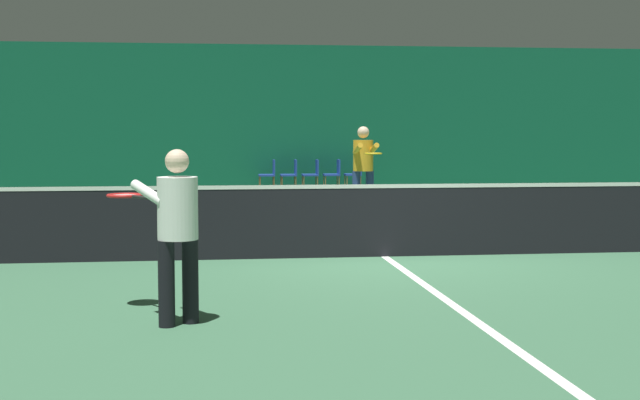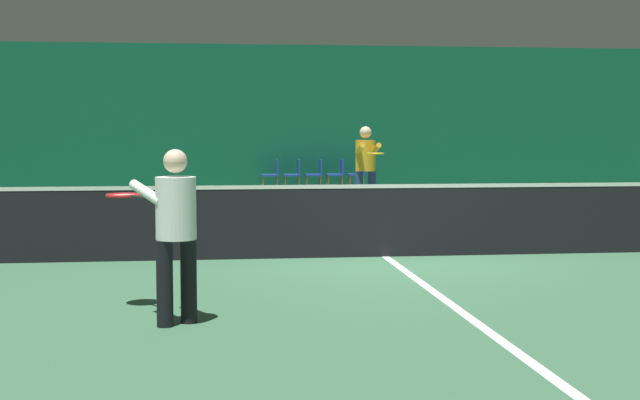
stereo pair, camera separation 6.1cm
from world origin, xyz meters
name	(u,v)px [view 2 (the right image)]	position (x,y,z in m)	size (l,w,h in m)	color
ground_plane	(385,257)	(0.00, 0.00, 0.00)	(60.00, 60.00, 0.00)	#386647
backdrop_curtain	(292,117)	(0.00, 13.65, 2.01)	(23.00, 0.12, 4.03)	#0F5138
court_line_baseline_far	(298,193)	(0.00, 11.90, 0.00)	(11.00, 0.10, 0.00)	white
court_line_service_far	(324,212)	(0.00, 6.40, 0.00)	(8.25, 0.10, 0.00)	white
court_line_centre	(385,257)	(0.00, 0.00, 0.00)	(0.10, 12.80, 0.00)	white
tennis_net	(385,218)	(0.00, 0.00, 0.51)	(12.00, 0.10, 1.07)	black
player_near	(173,222)	(-2.58, -3.76, 0.87)	(0.97, 1.25, 1.49)	black
player_far	(366,163)	(0.78, 5.95, 1.01)	(0.43, 1.38, 1.73)	navy
courtside_chair_0	(273,173)	(-0.58, 13.10, 0.49)	(0.44, 0.44, 0.84)	brown
courtside_chair_1	(294,172)	(0.02, 13.10, 0.49)	(0.44, 0.44, 0.84)	brown
courtside_chair_2	(316,172)	(0.62, 13.10, 0.49)	(0.44, 0.44, 0.84)	brown
courtside_chair_3	(337,172)	(1.22, 13.10, 0.49)	(0.44, 0.44, 0.84)	brown
courtside_chair_4	(359,172)	(1.82, 13.10, 0.49)	(0.44, 0.44, 0.84)	brown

